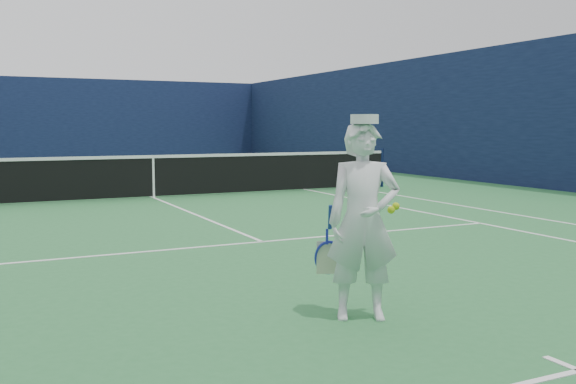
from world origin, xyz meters
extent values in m
plane|color=#296C37|center=(0.00, 0.00, 0.00)|extent=(80.00, 80.00, 0.00)
cube|color=white|center=(0.00, 11.88, 0.00)|extent=(11.03, 0.06, 0.01)
cube|color=white|center=(5.49, 0.00, 0.00)|extent=(0.06, 23.83, 0.01)
cube|color=white|center=(4.12, 0.00, 0.00)|extent=(0.06, 23.77, 0.01)
cube|color=white|center=(0.00, 6.40, 0.00)|extent=(8.23, 0.06, 0.01)
cube|color=white|center=(0.00, -6.40, 0.00)|extent=(8.23, 0.06, 0.01)
cube|color=white|center=(0.00, 0.00, 0.00)|extent=(0.06, 12.80, 0.01)
cube|color=white|center=(0.00, 11.73, 0.00)|extent=(0.06, 0.30, 0.01)
cube|color=white|center=(0.00, -11.73, 0.00)|extent=(0.06, 0.30, 0.01)
cube|color=#0F1839|center=(0.00, 18.00, 2.00)|extent=(20.12, 0.12, 4.00)
cube|color=#0F1737|center=(10.00, 0.00, 2.00)|extent=(0.12, 36.12, 4.00)
cylinder|color=#141E4C|center=(6.40, 0.00, 0.54)|extent=(0.09, 0.09, 1.07)
cube|color=black|center=(0.00, 0.00, 0.50)|extent=(12.79, 0.02, 0.92)
cube|color=white|center=(0.00, 0.00, 0.97)|extent=(12.79, 0.04, 0.07)
cube|color=white|center=(0.00, 0.00, 0.47)|extent=(0.05, 0.03, 0.94)
imported|color=white|center=(-0.69, -10.19, 0.86)|extent=(0.74, 0.63, 1.72)
cylinder|color=white|center=(-0.69, -10.19, 1.74)|extent=(0.24, 0.24, 0.08)
cube|color=white|center=(-0.64, -10.07, 1.71)|extent=(0.21, 0.17, 0.02)
cylinder|color=navy|center=(-0.91, -10.00, 0.89)|extent=(0.07, 0.10, 0.22)
cube|color=#1D259E|center=(-0.91, -9.95, 0.71)|extent=(0.03, 0.03, 0.14)
torus|color=#1D259E|center=(-0.86, -9.89, 0.50)|extent=(0.31, 0.21, 0.29)
cube|color=beige|center=(-0.86, -9.89, 0.50)|extent=(0.20, 0.09, 0.30)
sphere|color=#BCD318|center=(-0.41, -10.20, 0.95)|extent=(0.07, 0.07, 0.07)
sphere|color=#BCD318|center=(-0.36, -10.20, 0.98)|extent=(0.07, 0.07, 0.07)
camera|label=1|loc=(-3.66, -14.85, 1.68)|focal=40.00mm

